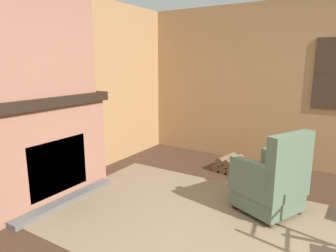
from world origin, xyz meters
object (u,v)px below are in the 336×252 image
oil_lamp_vase (21,88)px  decorative_plate_on_mantel (35,86)px  armchair (271,183)px  firewood_stack (230,164)px  storage_case (73,87)px

oil_lamp_vase → decorative_plate_on_mantel: oil_lamp_vase is taller
armchair → firewood_stack: armchair is taller
armchair → storage_case: size_ratio=4.54×
oil_lamp_vase → storage_case: (0.00, 0.70, -0.04)m
armchair → firewood_stack: size_ratio=1.88×
armchair → oil_lamp_vase: oil_lamp_vase is taller
armchair → decorative_plate_on_mantel: size_ratio=4.15×
firewood_stack → storage_case: 2.51m
armchair → storage_case: (-2.40, -0.51, 0.95)m
oil_lamp_vase → decorative_plate_on_mantel: 0.19m
firewood_stack → armchair: bearing=-51.3°
storage_case → decorative_plate_on_mantel: size_ratio=0.92×
armchair → oil_lamp_vase: 2.87m
storage_case → decorative_plate_on_mantel: decorative_plate_on_mantel is taller
decorative_plate_on_mantel → oil_lamp_vase: bearing=-83.9°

